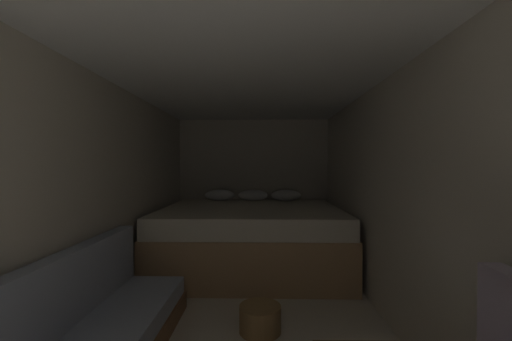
{
  "coord_description": "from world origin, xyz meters",
  "views": [
    {
      "loc": [
        0.15,
        -0.58,
        1.34
      ],
      "look_at": [
        0.09,
        2.42,
        1.3
      ],
      "focal_mm": 21.9,
      "sensor_mm": 36.0,
      "label": 1
    }
  ],
  "objects": [
    {
      "name": "wall_left",
      "position": [
        -1.24,
        1.89,
        1.05
      ],
      "size": [
        0.05,
        5.26,
        2.09
      ],
      "primitive_type": "cube",
      "color": "beige",
      "rests_on": "ground"
    },
    {
      "name": "bed",
      "position": [
        0.0,
        3.52,
        0.41
      ],
      "size": [
        2.3,
        1.93,
        0.97
      ],
      "color": "tan",
      "rests_on": "ground"
    },
    {
      "name": "wall_back",
      "position": [
        0.0,
        4.55,
        1.05
      ],
      "size": [
        2.52,
        0.05,
        2.09
      ],
      "primitive_type": "cube",
      "color": "beige",
      "rests_on": "ground"
    },
    {
      "name": "ground_plane",
      "position": [
        0.0,
        1.89,
        0.0
      ],
      "size": [
        7.26,
        7.26,
        0.0
      ],
      "primitive_type": "plane",
      "color": "beige"
    },
    {
      "name": "wall_right",
      "position": [
        1.24,
        1.89,
        1.05
      ],
      "size": [
        0.05,
        5.26,
        2.09
      ],
      "primitive_type": "cube",
      "color": "beige",
      "rests_on": "ground"
    },
    {
      "name": "wicker_basket",
      "position": [
        0.13,
        1.93,
        0.1
      ],
      "size": [
        0.34,
        0.34,
        0.21
      ],
      "color": "olive",
      "rests_on": "ground"
    },
    {
      "name": "ceiling_slab",
      "position": [
        0.0,
        1.89,
        2.12
      ],
      "size": [
        2.52,
        5.26,
        0.05
      ],
      "primitive_type": "cube",
      "color": "white",
      "rests_on": "wall_left"
    }
  ]
}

